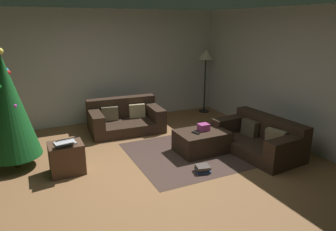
# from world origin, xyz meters

# --- Properties ---
(ground_plane) EXTENTS (6.40, 6.40, 0.00)m
(ground_plane) POSITION_xyz_m (0.00, 0.00, 0.00)
(ground_plane) COLOR brown
(rear_partition) EXTENTS (6.40, 0.12, 2.60)m
(rear_partition) POSITION_xyz_m (0.00, 3.14, 1.30)
(rear_partition) COLOR #BCB7B2
(rear_partition) RESTS_ON ground_plane
(corner_partition) EXTENTS (0.12, 6.40, 2.60)m
(corner_partition) POSITION_xyz_m (3.14, 0.00, 1.30)
(corner_partition) COLOR #B5B0AB
(corner_partition) RESTS_ON ground_plane
(couch_left) EXTENTS (1.61, 1.08, 0.68)m
(couch_left) POSITION_xyz_m (0.37, 2.25, 0.26)
(couch_left) COLOR #332319
(couch_left) RESTS_ON ground_plane
(couch_right) EXTENTS (1.01, 1.65, 0.65)m
(couch_right) POSITION_xyz_m (2.24, -0.01, 0.26)
(couch_right) COLOR #332319
(couch_right) RESTS_ON ground_plane
(ottoman) EXTENTS (0.92, 0.66, 0.39)m
(ottoman) POSITION_xyz_m (1.28, 0.47, 0.20)
(ottoman) COLOR #332319
(ottoman) RESTS_ON ground_plane
(gift_box) EXTENTS (0.19, 0.17, 0.13)m
(gift_box) POSITION_xyz_m (1.33, 0.50, 0.46)
(gift_box) COLOR #B23F8C
(gift_box) RESTS_ON ottoman
(tv_remote) EXTENTS (0.10, 0.17, 0.02)m
(tv_remote) POSITION_xyz_m (1.12, 0.42, 0.40)
(tv_remote) COLOR black
(tv_remote) RESTS_ON ottoman
(christmas_tree) EXTENTS (0.83, 0.83, 1.95)m
(christmas_tree) POSITION_xyz_m (-1.83, 1.25, 1.03)
(christmas_tree) COLOR brown
(christmas_tree) RESTS_ON ground_plane
(side_table) EXTENTS (0.52, 0.44, 0.49)m
(side_table) POSITION_xyz_m (-1.10, 0.68, 0.25)
(side_table) COLOR #4C3323
(side_table) RESTS_ON ground_plane
(laptop) EXTENTS (0.36, 0.43, 0.18)m
(laptop) POSITION_xyz_m (-1.09, 0.62, 0.55)
(laptop) COLOR silver
(laptop) RESTS_ON side_table
(book_stack) EXTENTS (0.27, 0.25, 0.11)m
(book_stack) POSITION_xyz_m (0.86, -0.25, 0.06)
(book_stack) COLOR #2D5193
(book_stack) RESTS_ON ground_plane
(corner_lamp) EXTENTS (0.36, 0.36, 1.64)m
(corner_lamp) POSITION_xyz_m (2.72, 2.70, 1.39)
(corner_lamp) COLOR black
(corner_lamp) RESTS_ON ground_plane
(area_rug) EXTENTS (2.60, 2.00, 0.01)m
(area_rug) POSITION_xyz_m (1.28, 0.47, 0.00)
(area_rug) COLOR #412F28
(area_rug) RESTS_ON ground_plane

